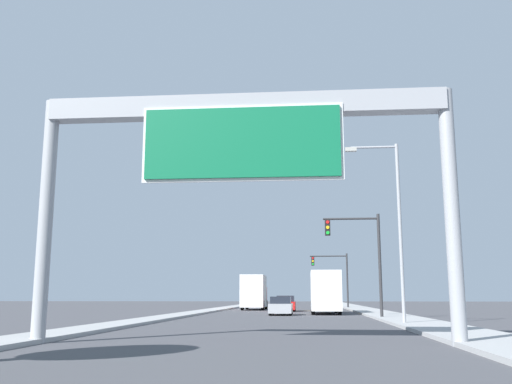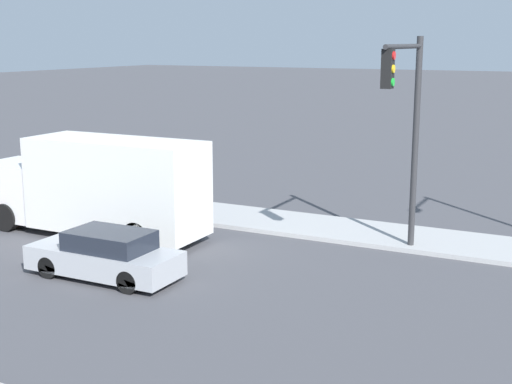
{
  "view_description": "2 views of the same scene",
  "coord_description": "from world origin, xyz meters",
  "px_view_note": "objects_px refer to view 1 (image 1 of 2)",
  "views": [
    {
      "loc": [
        1.97,
        0.29,
        1.47
      ],
      "look_at": [
        0.0,
        22.87,
        5.6
      ],
      "focal_mm": 40.0,
      "sensor_mm": 36.0,
      "label": 1
    },
    {
      "loc": [
        -15.35,
        32.42,
        6.64
      ],
      "look_at": [
        0.58,
        40.5,
        2.83
      ],
      "focal_mm": 50.0,
      "sensor_mm": 36.0,
      "label": 2
    }
  ],
  "objects_px": {
    "car_far_right": "(322,303)",
    "truck_box_primary": "(325,292)",
    "car_far_left": "(286,304)",
    "car_near_right": "(281,306)",
    "traffic_light_near_intersection": "(362,249)",
    "sign_gantry": "(243,146)",
    "street_lamp_right": "(393,216)",
    "truck_box_secondary": "(254,292)",
    "traffic_light_mid_block": "(335,271)"
  },
  "relations": [
    {
      "from": "car_far_right",
      "to": "truck_box_primary",
      "type": "distance_m",
      "value": 10.38
    },
    {
      "from": "car_far_left",
      "to": "car_far_right",
      "type": "height_order",
      "value": "car_far_right"
    },
    {
      "from": "car_far_right",
      "to": "car_near_right",
      "type": "bearing_deg",
      "value": -104.63
    },
    {
      "from": "car_far_left",
      "to": "traffic_light_near_intersection",
      "type": "bearing_deg",
      "value": -72.26
    },
    {
      "from": "car_far_right",
      "to": "traffic_light_near_intersection",
      "type": "bearing_deg",
      "value": -83.94
    },
    {
      "from": "car_far_left",
      "to": "truck_box_primary",
      "type": "xyz_separation_m",
      "value": [
        3.5,
        -7.63,
        1.03
      ]
    },
    {
      "from": "sign_gantry",
      "to": "street_lamp_right",
      "type": "relative_size",
      "value": 1.42
    },
    {
      "from": "truck_box_primary",
      "to": "traffic_light_near_intersection",
      "type": "distance_m",
      "value": 10.67
    },
    {
      "from": "truck_box_secondary",
      "to": "traffic_light_near_intersection",
      "type": "distance_m",
      "value": 24.85
    },
    {
      "from": "car_far_left",
      "to": "truck_box_secondary",
      "type": "distance_m",
      "value": 6.39
    },
    {
      "from": "sign_gantry",
      "to": "traffic_light_mid_block",
      "type": "bearing_deg",
      "value": 83.87
    },
    {
      "from": "truck_box_secondary",
      "to": "car_far_right",
      "type": "bearing_deg",
      "value": -19.96
    },
    {
      "from": "car_near_right",
      "to": "traffic_light_mid_block",
      "type": "distance_m",
      "value": 23.9
    },
    {
      "from": "sign_gantry",
      "to": "car_near_right",
      "type": "bearing_deg",
      "value": 90.0
    },
    {
      "from": "traffic_light_mid_block",
      "to": "street_lamp_right",
      "type": "height_order",
      "value": "street_lamp_right"
    },
    {
      "from": "car_far_left",
      "to": "car_far_right",
      "type": "xyz_separation_m",
      "value": [
        3.5,
        2.69,
        0.0
      ]
    },
    {
      "from": "truck_box_secondary",
      "to": "street_lamp_right",
      "type": "distance_m",
      "value": 32.64
    },
    {
      "from": "sign_gantry",
      "to": "traffic_light_near_intersection",
      "type": "relative_size",
      "value": 1.97
    },
    {
      "from": "car_near_right",
      "to": "street_lamp_right",
      "type": "bearing_deg",
      "value": -66.35
    },
    {
      "from": "car_near_right",
      "to": "street_lamp_right",
      "type": "distance_m",
      "value": 16.97
    },
    {
      "from": "sign_gantry",
      "to": "street_lamp_right",
      "type": "bearing_deg",
      "value": 61.86
    },
    {
      "from": "sign_gantry",
      "to": "street_lamp_right",
      "type": "xyz_separation_m",
      "value": [
        6.52,
        12.19,
        -0.69
      ]
    },
    {
      "from": "car_near_right",
      "to": "truck_box_primary",
      "type": "height_order",
      "value": "truck_box_primary"
    },
    {
      "from": "street_lamp_right",
      "to": "traffic_light_near_intersection",
      "type": "bearing_deg",
      "value": 96.18
    },
    {
      "from": "truck_box_primary",
      "to": "traffic_light_near_intersection",
      "type": "height_order",
      "value": "traffic_light_near_intersection"
    },
    {
      "from": "street_lamp_right",
      "to": "car_far_right",
      "type": "bearing_deg",
      "value": 96.1
    },
    {
      "from": "truck_box_primary",
      "to": "traffic_light_mid_block",
      "type": "distance_m",
      "value": 20.17
    },
    {
      "from": "truck_box_primary",
      "to": "truck_box_secondary",
      "type": "relative_size",
      "value": 1.17
    },
    {
      "from": "car_near_right",
      "to": "traffic_light_near_intersection",
      "type": "bearing_deg",
      "value": -50.99
    },
    {
      "from": "car_far_left",
      "to": "truck_box_primary",
      "type": "height_order",
      "value": "truck_box_primary"
    },
    {
      "from": "traffic_light_mid_block",
      "to": "car_near_right",
      "type": "bearing_deg",
      "value": -103.16
    },
    {
      "from": "sign_gantry",
      "to": "truck_box_secondary",
      "type": "relative_size",
      "value": 1.82
    },
    {
      "from": "sign_gantry",
      "to": "traffic_light_near_intersection",
      "type": "distance_m",
      "value": 20.95
    },
    {
      "from": "car_far_right",
      "to": "traffic_light_mid_block",
      "type": "distance_m",
      "value": 10.41
    },
    {
      "from": "car_far_left",
      "to": "traffic_light_mid_block",
      "type": "distance_m",
      "value": 13.89
    },
    {
      "from": "traffic_light_mid_block",
      "to": "car_far_left",
      "type": "bearing_deg",
      "value": -113.64
    },
    {
      "from": "car_far_left",
      "to": "street_lamp_right",
      "type": "bearing_deg",
      "value": -75.71
    },
    {
      "from": "car_near_right",
      "to": "car_far_left",
      "type": "distance_m",
      "value": 10.71
    },
    {
      "from": "car_far_right",
      "to": "street_lamp_right",
      "type": "bearing_deg",
      "value": -83.9
    },
    {
      "from": "sign_gantry",
      "to": "traffic_light_near_intersection",
      "type": "xyz_separation_m",
      "value": [
        5.67,
        20.09,
        -1.73
      ]
    },
    {
      "from": "truck_box_secondary",
      "to": "car_far_left",
      "type": "bearing_deg",
      "value": -56.24
    },
    {
      "from": "car_near_right",
      "to": "traffic_light_near_intersection",
      "type": "height_order",
      "value": "traffic_light_near_intersection"
    },
    {
      "from": "car_far_left",
      "to": "street_lamp_right",
      "type": "distance_m",
      "value": 26.86
    },
    {
      "from": "car_far_left",
      "to": "truck_box_primary",
      "type": "relative_size",
      "value": 0.56
    },
    {
      "from": "sign_gantry",
      "to": "traffic_light_mid_block",
      "type": "height_order",
      "value": "sign_gantry"
    },
    {
      "from": "truck_box_secondary",
      "to": "truck_box_primary",
      "type": "bearing_deg",
      "value": -61.45
    },
    {
      "from": "car_near_right",
      "to": "traffic_light_near_intersection",
      "type": "distance_m",
      "value": 9.78
    },
    {
      "from": "traffic_light_mid_block",
      "to": "sign_gantry",
      "type": "bearing_deg",
      "value": -96.13
    },
    {
      "from": "truck_box_primary",
      "to": "street_lamp_right",
      "type": "xyz_separation_m",
      "value": [
        3.02,
        -17.98,
        3.79
      ]
    },
    {
      "from": "car_far_left",
      "to": "street_lamp_right",
      "type": "height_order",
      "value": "street_lamp_right"
    }
  ]
}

